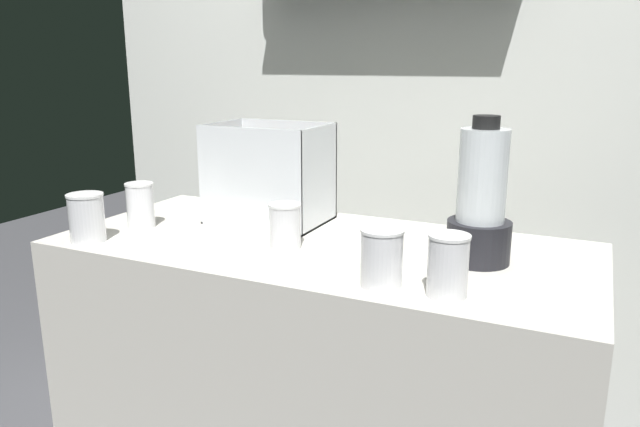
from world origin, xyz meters
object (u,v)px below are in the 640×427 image
Objects in this scene: blender_pitcher at (481,205)px; juice_cup_orange_far_left at (87,220)px; juice_cup_orange_far_right at (448,268)px; juice_cup_pomegranate_left at (140,207)px; juice_cup_carrot_right at (382,260)px; carrot_display_bin at (268,191)px; juice_cup_pomegranate_middle at (285,228)px.

blender_pitcher is 1.01m from juice_cup_orange_far_left.
blender_pitcher reaches higher than juice_cup_orange_far_right.
juice_cup_carrot_right is (0.79, -0.15, -0.00)m from juice_cup_pomegranate_left.
juice_cup_orange_far_left reaches higher than juice_cup_carrot_right.
juice_cup_orange_far_left is at bearing -129.60° from carrot_display_bin.
juice_cup_pomegranate_left is (-0.94, -0.10, -0.08)m from blender_pitcher.
juice_cup_orange_far_right is (0.45, -0.15, 0.01)m from juice_cup_pomegranate_middle.
juice_cup_orange_far_left is 0.17m from juice_cup_pomegranate_left.
carrot_display_bin is at bearing 142.72° from juice_cup_carrot_right.
blender_pitcher reaches higher than juice_cup_orange_far_left.
blender_pitcher is at bearing 11.61° from juice_cup_pomegranate_middle.
blender_pitcher reaches higher than juice_cup_pomegranate_left.
juice_cup_orange_far_left is at bearing -160.84° from juice_cup_pomegranate_middle.
carrot_display_bin reaches higher than juice_cup_orange_far_right.
juice_cup_orange_far_right is at bearing -93.39° from blender_pitcher.
juice_cup_pomegranate_left is 0.94m from juice_cup_orange_far_right.
juice_cup_carrot_right is at bearing -121.83° from blender_pitcher.
juice_cup_orange_far_left is 1.12× the size of juice_cup_pomegranate_middle.
juice_cup_carrot_right is at bearing 1.47° from juice_cup_orange_far_left.
juice_cup_pomegranate_middle is (0.50, 0.17, -0.01)m from juice_cup_orange_far_left.
juice_cup_pomegranate_left is 0.47m from juice_cup_pomegranate_middle.
blender_pitcher is at bearing 5.97° from juice_cup_pomegranate_left.
blender_pitcher is 2.68× the size of juice_cup_pomegranate_left.
carrot_display_bin is at bearing 169.17° from blender_pitcher.
carrot_display_bin is 0.51m from juice_cup_orange_far_left.
juice_cup_pomegranate_middle is (-0.47, -0.10, -0.09)m from blender_pitcher.
juice_cup_orange_far_right is at bearing -18.36° from juice_cup_pomegranate_middle.
juice_cup_carrot_right reaches higher than juice_cup_pomegranate_middle.
juice_cup_orange_far_right reaches higher than juice_cup_orange_far_left.
juice_cup_carrot_right is at bearing -25.95° from juice_cup_pomegranate_middle.
carrot_display_bin is 2.58× the size of juice_cup_pomegranate_left.
carrot_display_bin is 0.37m from juice_cup_pomegranate_left.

